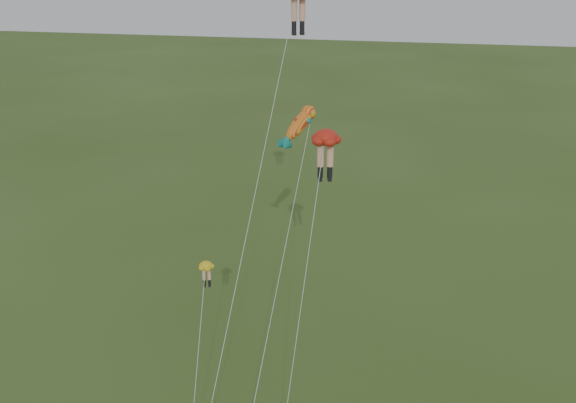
# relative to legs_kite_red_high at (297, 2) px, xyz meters

# --- Properties ---
(legs_kite_red_high) EXTENTS (3.61, 15.29, 22.43)m
(legs_kite_red_high) POSITION_rel_legs_kite_red_high_xyz_m (0.00, 0.00, 0.00)
(legs_kite_red_high) COLOR #B42112
(legs_kite_red_high) RESTS_ON ground
(legs_kite_red_mid) EXTENTS (2.10, 8.75, 15.73)m
(legs_kite_red_mid) POSITION_rel_legs_kite_red_high_xyz_m (2.42, -4.93, -6.59)
(legs_kite_red_mid) COLOR #B42112
(legs_kite_red_mid) RESTS_ON ground
(legs_kite_yellow) EXTENTS (1.06, 6.23, 9.24)m
(legs_kite_yellow) POSITION_rel_legs_kite_red_high_xyz_m (-3.22, -8.53, -13.17)
(legs_kite_yellow) COLOR gold
(legs_kite_yellow) RESTS_ON ground
(fish_kite) EXTENTS (2.21, 12.67, 16.28)m
(fish_kite) POSITION_rel_legs_kite_red_high_xyz_m (0.55, -1.93, -6.49)
(fish_kite) COLOR gold
(fish_kite) RESTS_ON ground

